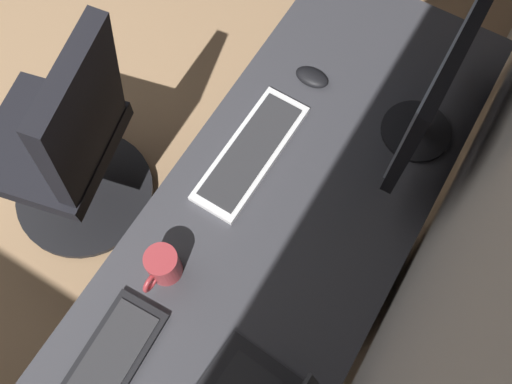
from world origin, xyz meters
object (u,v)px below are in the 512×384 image
(monitor_primary, at_px, (443,78))
(keyboard_spare, at_px, (98,380))
(mouse_main, at_px, (312,77))
(coffee_mug, at_px, (163,266))
(keyboard_main, at_px, (251,152))
(drawer_pedestal, at_px, (288,254))
(office_chair, at_px, (70,150))

(monitor_primary, relative_size, keyboard_spare, 1.27)
(mouse_main, xyz_separation_m, coffee_mug, (0.71, -0.04, 0.04))
(keyboard_main, relative_size, keyboard_spare, 0.99)
(keyboard_spare, xyz_separation_m, mouse_main, (-1.01, 0.03, 0.01))
(keyboard_spare, relative_size, coffee_mug, 3.42)
(drawer_pedestal, relative_size, keyboard_spare, 1.63)
(drawer_pedestal, distance_m, mouse_main, 0.59)
(keyboard_main, xyz_separation_m, keyboard_spare, (0.71, 0.00, 0.00))
(monitor_primary, relative_size, mouse_main, 5.21)
(drawer_pedestal, relative_size, monitor_primary, 1.28)
(drawer_pedestal, distance_m, monitor_primary, 0.78)
(monitor_primary, height_order, office_chair, monitor_primary)
(coffee_mug, bearing_deg, drawer_pedestal, 146.00)
(drawer_pedestal, distance_m, keyboard_main, 0.45)
(drawer_pedestal, bearing_deg, office_chair, -83.41)
(keyboard_main, distance_m, keyboard_spare, 0.71)
(drawer_pedestal, xyz_separation_m, office_chair, (0.09, -0.81, 0.11))
(coffee_mug, bearing_deg, keyboard_spare, 2.61)
(coffee_mug, bearing_deg, mouse_main, 176.77)
(keyboard_main, height_order, mouse_main, mouse_main)
(coffee_mug, height_order, office_chair, office_chair)
(office_chair, bearing_deg, drawer_pedestal, 96.59)
(keyboard_spare, height_order, office_chair, office_chair)
(keyboard_main, bearing_deg, office_chair, -73.02)
(keyboard_spare, distance_m, mouse_main, 1.02)
(keyboard_spare, bearing_deg, coffee_mug, -177.39)
(monitor_primary, height_order, mouse_main, monitor_primary)
(keyboard_spare, bearing_deg, mouse_main, 178.51)
(monitor_primary, bearing_deg, keyboard_main, -50.35)
(monitor_primary, distance_m, keyboard_main, 0.54)
(mouse_main, bearing_deg, keyboard_main, -5.13)
(drawer_pedestal, distance_m, office_chair, 0.82)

